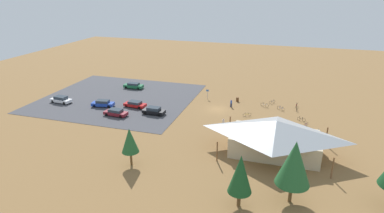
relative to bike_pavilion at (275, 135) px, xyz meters
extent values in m
plane|color=olive|center=(12.29, -15.43, -3.02)|extent=(160.00, 160.00, 0.00)
cube|color=#424247|center=(35.29, -15.93, -3.00)|extent=(32.95, 30.14, 0.05)
cube|color=#C6B28E|center=(0.00, 0.00, -1.46)|extent=(12.96, 7.36, 3.12)
pyramid|color=#93999E|center=(0.00, 0.00, 1.20)|extent=(15.94, 10.35, 2.20)
cylinder|color=brown|center=(-7.75, -4.95, -1.46)|extent=(0.20, 0.20, 3.12)
cylinder|color=brown|center=(7.75, -4.95, -1.46)|extent=(0.20, 0.20, 3.12)
cylinder|color=brown|center=(-7.75, 4.95, -1.46)|extent=(0.20, 0.20, 3.12)
cylinder|color=brown|center=(7.75, 4.95, -1.46)|extent=(0.20, 0.20, 3.12)
cylinder|color=brown|center=(9.18, -21.48, -2.57)|extent=(0.60, 0.60, 0.90)
cylinder|color=#99999E|center=(15.99, -21.43, -1.92)|extent=(0.08, 0.08, 2.20)
cube|color=#1959B2|center=(15.99, -21.43, -1.12)|extent=(0.56, 0.04, 0.40)
cylinder|color=brown|center=(-2.61, 11.64, -1.76)|extent=(0.41, 0.41, 2.53)
cone|color=#235B2D|center=(-2.61, 11.64, 2.21)|extent=(3.99, 3.99, 5.40)
cylinder|color=brown|center=(3.05, 14.20, -2.04)|extent=(0.44, 0.44, 1.97)
cone|color=#194C23|center=(3.05, 14.20, 1.27)|extent=(2.78, 2.78, 4.66)
cylinder|color=brown|center=(19.13, 9.61, -1.96)|extent=(0.32, 0.32, 2.13)
cone|color=#235B2D|center=(19.13, 9.61, 0.90)|extent=(2.42, 2.42, 3.57)
torus|color=black|center=(2.15, -21.90, -2.69)|extent=(0.47, 0.52, 0.66)
torus|color=black|center=(1.43, -22.71, -2.69)|extent=(0.47, 0.52, 0.66)
cylinder|color=#B7B7BC|center=(1.79, -22.31, -2.59)|extent=(0.69, 0.77, 0.04)
cylinder|color=#B7B7BC|center=(1.92, -22.16, -2.52)|extent=(0.04, 0.04, 0.35)
cube|color=black|center=(1.92, -22.16, -2.34)|extent=(0.19, 0.20, 0.05)
cylinder|color=#B7B7BC|center=(1.50, -22.63, -2.49)|extent=(0.04, 0.04, 0.40)
cylinder|color=black|center=(1.50, -22.63, -2.29)|extent=(0.38, 0.34, 0.03)
torus|color=black|center=(-7.06, -9.69, -2.70)|extent=(0.40, 0.55, 0.64)
torus|color=black|center=(-6.50, -8.90, -2.70)|extent=(0.40, 0.55, 0.64)
cylinder|color=#197A7F|center=(-6.78, -9.30, -2.60)|extent=(0.54, 0.75, 0.04)
cylinder|color=#197A7F|center=(-6.88, -9.44, -2.49)|extent=(0.04, 0.04, 0.42)
cube|color=black|center=(-6.88, -9.44, -2.28)|extent=(0.18, 0.21, 0.05)
cylinder|color=#197A7F|center=(-6.56, -8.98, -2.47)|extent=(0.04, 0.04, 0.47)
cylinder|color=black|center=(-6.56, -8.98, -2.24)|extent=(0.41, 0.30, 0.03)
torus|color=black|center=(-4.61, -11.09, -2.68)|extent=(0.38, 0.61, 0.68)
torus|color=black|center=(-5.12, -11.96, -2.68)|extent=(0.38, 0.61, 0.68)
cylinder|color=#722D9E|center=(-4.87, -11.53, -2.57)|extent=(0.50, 0.82, 0.04)
cylinder|color=#722D9E|center=(-4.78, -11.37, -2.49)|extent=(0.04, 0.04, 0.39)
cube|color=black|center=(-4.78, -11.37, -2.29)|extent=(0.17, 0.21, 0.05)
cylinder|color=#722D9E|center=(-5.07, -11.87, -2.44)|extent=(0.04, 0.04, 0.49)
cylinder|color=black|center=(-5.07, -11.87, -2.20)|extent=(0.43, 0.27, 0.03)
torus|color=black|center=(-3.17, -21.05, -2.65)|extent=(0.17, 0.74, 0.75)
torus|color=black|center=(-3.34, -22.02, -2.65)|extent=(0.17, 0.74, 0.75)
cylinder|color=red|center=(-3.25, -21.53, -2.53)|extent=(0.19, 0.90, 0.04)
cylinder|color=red|center=(-3.22, -21.36, -2.43)|extent=(0.04, 0.04, 0.44)
cube|color=black|center=(-3.22, -21.36, -2.21)|extent=(0.11, 0.21, 0.05)
cylinder|color=red|center=(-3.32, -21.92, -2.41)|extent=(0.04, 0.04, 0.49)
cylinder|color=black|center=(-3.32, -21.92, -2.16)|extent=(0.48, 0.11, 0.03)
torus|color=black|center=(3.67, -20.03, -2.65)|extent=(0.72, 0.30, 0.76)
torus|color=black|center=(2.68, -19.66, -2.65)|extent=(0.72, 0.30, 0.76)
cylinder|color=silver|center=(3.17, -19.85, -2.52)|extent=(0.92, 0.37, 0.04)
cylinder|color=silver|center=(3.35, -19.91, -2.42)|extent=(0.04, 0.04, 0.46)
cube|color=black|center=(3.35, -19.91, -2.18)|extent=(0.22, 0.14, 0.05)
cylinder|color=silver|center=(2.78, -19.70, -2.39)|extent=(0.04, 0.04, 0.52)
cylinder|color=black|center=(2.78, -19.70, -2.13)|extent=(0.20, 0.46, 0.03)
torus|color=black|center=(-3.30, -18.83, -2.65)|extent=(0.05, 0.74, 0.74)
torus|color=black|center=(-3.29, -19.89, -2.65)|extent=(0.05, 0.74, 0.74)
cylinder|color=orange|center=(-3.29, -19.36, -2.53)|extent=(0.05, 0.98, 0.04)
cylinder|color=orange|center=(-3.30, -19.17, -2.44)|extent=(0.04, 0.04, 0.43)
cube|color=black|center=(-3.30, -19.17, -2.22)|extent=(0.08, 0.20, 0.05)
cylinder|color=orange|center=(-3.29, -19.78, -2.44)|extent=(0.04, 0.04, 0.44)
cylinder|color=black|center=(-3.29, -19.78, -2.22)|extent=(0.48, 0.04, 0.03)
torus|color=black|center=(5.50, -13.72, -2.68)|extent=(0.59, 0.41, 0.68)
torus|color=black|center=(6.37, -13.14, -2.68)|extent=(0.59, 0.41, 0.68)
cylinder|color=yellow|center=(5.93, -13.43, -2.57)|extent=(0.82, 0.57, 0.04)
cylinder|color=yellow|center=(5.78, -13.54, -2.50)|extent=(0.04, 0.04, 0.35)
cube|color=black|center=(5.78, -13.54, -2.33)|extent=(0.21, 0.18, 0.05)
cylinder|color=yellow|center=(6.28, -13.20, -2.46)|extent=(0.04, 0.04, 0.45)
cylinder|color=black|center=(6.28, -13.20, -2.23)|extent=(0.29, 0.42, 0.03)
torus|color=black|center=(-4.56, -9.75, -2.69)|extent=(0.61, 0.34, 0.67)
torus|color=black|center=(-3.71, -10.19, -2.69)|extent=(0.61, 0.34, 0.67)
cylinder|color=#1E7F38|center=(-4.14, -9.97, -2.58)|extent=(0.80, 0.43, 0.04)
cylinder|color=#1E7F38|center=(-4.29, -9.89, -2.49)|extent=(0.04, 0.04, 0.40)
cube|color=black|center=(-4.29, -9.89, -2.29)|extent=(0.21, 0.16, 0.05)
cylinder|color=#1E7F38|center=(-3.80, -10.14, -2.45)|extent=(0.04, 0.04, 0.47)
cylinder|color=black|center=(-3.80, -10.14, -2.22)|extent=(0.25, 0.44, 0.03)
torus|color=black|center=(-4.62, -13.96, -2.69)|extent=(0.62, 0.32, 0.66)
torus|color=black|center=(-3.72, -14.38, -2.69)|extent=(0.62, 0.32, 0.66)
cylinder|color=black|center=(-4.17, -14.17, -2.58)|extent=(0.85, 0.42, 0.04)
cylinder|color=black|center=(-4.33, -14.10, -2.50)|extent=(0.04, 0.04, 0.39)
cube|color=black|center=(-4.33, -14.10, -2.30)|extent=(0.22, 0.16, 0.05)
cylinder|color=black|center=(-3.81, -14.34, -2.45)|extent=(0.04, 0.04, 0.49)
cylinder|color=black|center=(-3.81, -14.34, -2.20)|extent=(0.23, 0.45, 0.03)
torus|color=black|center=(0.23, -19.10, -2.65)|extent=(0.67, 0.42, 0.75)
torus|color=black|center=(-0.60, -18.60, -2.65)|extent=(0.67, 0.42, 0.75)
cylinder|color=#2347B7|center=(-0.18, -18.85, -2.52)|extent=(0.79, 0.49, 0.04)
cylinder|color=#2347B7|center=(-0.03, -18.94, -2.41)|extent=(0.04, 0.04, 0.48)
cube|color=black|center=(-0.03, -18.94, -2.17)|extent=(0.21, 0.17, 0.05)
cylinder|color=#2347B7|center=(-0.52, -18.65, -2.42)|extent=(0.04, 0.04, 0.45)
cylinder|color=black|center=(-0.52, -18.65, -2.19)|extent=(0.27, 0.43, 0.03)
cube|color=#1E6B3D|center=(35.30, -23.42, -2.40)|extent=(4.82, 1.83, 0.70)
cube|color=#2D3842|center=(35.30, -23.42, -1.82)|extent=(2.70, 1.59, 0.47)
cylinder|color=black|center=(36.93, -22.62, -2.65)|extent=(0.64, 0.23, 0.64)
cylinder|color=black|center=(36.94, -24.18, -2.65)|extent=(0.64, 0.23, 0.64)
cylinder|color=black|center=(33.66, -22.66, -2.65)|extent=(0.64, 0.23, 0.64)
cylinder|color=black|center=(33.68, -24.21, -2.65)|extent=(0.64, 0.23, 0.64)
cube|color=black|center=(23.74, -9.12, -2.42)|extent=(4.52, 1.99, 0.66)
cube|color=#2D3842|center=(23.74, -9.12, -1.80)|extent=(2.55, 1.70, 0.59)
cylinder|color=black|center=(25.28, -8.39, -2.65)|extent=(0.65, 0.25, 0.64)
cylinder|color=black|center=(25.22, -9.98, -2.65)|extent=(0.65, 0.25, 0.64)
cylinder|color=black|center=(22.26, -8.27, -2.65)|extent=(0.65, 0.25, 0.64)
cylinder|color=black|center=(22.20, -9.86, -2.65)|extent=(0.65, 0.25, 0.64)
cube|color=#1E42B2|center=(35.65, -9.96, -2.43)|extent=(4.83, 2.45, 0.66)
cube|color=#2D3842|center=(35.65, -9.96, -1.83)|extent=(2.79, 1.92, 0.52)
cylinder|color=black|center=(37.08, -8.96, -2.65)|extent=(0.67, 0.32, 0.64)
cylinder|color=black|center=(37.32, -10.46, -2.65)|extent=(0.67, 0.32, 0.64)
cylinder|color=black|center=(33.98, -9.45, -2.65)|extent=(0.67, 0.32, 0.64)
cylinder|color=black|center=(34.22, -10.95, -2.65)|extent=(0.67, 0.32, 0.64)
cube|color=red|center=(29.08, -11.64, -2.47)|extent=(4.77, 2.34, 0.57)
cube|color=#2D3842|center=(29.08, -11.64, -1.94)|extent=(2.73, 1.91, 0.50)
cylinder|color=black|center=(30.72, -10.96, -2.65)|extent=(0.66, 0.28, 0.64)
cylinder|color=black|center=(30.56, -12.63, -2.65)|extent=(0.66, 0.28, 0.64)
cylinder|color=black|center=(27.60, -10.66, -2.65)|extent=(0.66, 0.28, 0.64)
cylinder|color=black|center=(27.44, -12.32, -2.65)|extent=(0.66, 0.28, 0.64)
cube|color=white|center=(45.64, -9.43, -2.44)|extent=(4.78, 2.24, 0.62)
cube|color=#2D3842|center=(45.64, -9.43, -1.83)|extent=(2.73, 1.85, 0.60)
cylinder|color=black|center=(47.29, -8.75, -2.65)|extent=(0.66, 0.27, 0.64)
cylinder|color=black|center=(47.15, -10.38, -2.65)|extent=(0.66, 0.27, 0.64)
cylinder|color=black|center=(44.14, -8.48, -2.65)|extent=(0.66, 0.27, 0.64)
cylinder|color=black|center=(44.00, -10.12, -2.65)|extent=(0.66, 0.27, 0.64)
cube|color=maroon|center=(30.53, -6.23, -2.45)|extent=(4.74, 2.13, 0.61)
cube|color=#2D3842|center=(30.53, -6.23, -1.89)|extent=(2.69, 1.77, 0.53)
cylinder|color=black|center=(32.16, -5.54, -2.65)|extent=(0.65, 0.26, 0.64)
cylinder|color=black|center=(32.05, -7.13, -2.65)|extent=(0.65, 0.26, 0.64)
cylinder|color=black|center=(29.02, -5.32, -2.65)|extent=(0.65, 0.26, 0.64)
cylinder|color=black|center=(28.91, -6.92, -2.65)|extent=(0.65, 0.26, 0.64)
cube|color=#2D3347|center=(9.34, -7.12, -2.59)|extent=(0.37, 0.40, 0.87)
cylinder|color=silver|center=(9.34, -7.12, -1.87)|extent=(0.36, 0.36, 0.56)
sphere|color=tan|center=(9.34, -7.12, -1.47)|extent=(0.24, 0.24, 0.24)
cube|color=#2D3347|center=(9.89, -17.72, -2.62)|extent=(0.39, 0.40, 0.81)
cylinder|color=blue|center=(9.89, -17.72, -1.91)|extent=(0.36, 0.36, 0.62)
sphere|color=tan|center=(9.89, -17.72, -1.48)|extent=(0.24, 0.24, 0.24)
camera|label=1|loc=(-0.93, 45.72, 21.12)|focal=30.41mm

